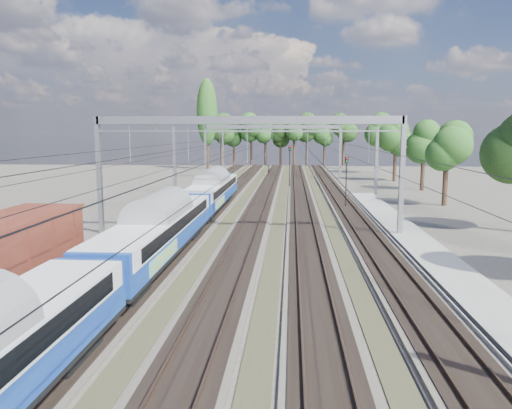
# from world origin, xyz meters

# --- Properties ---
(track_bed) EXTENTS (21.00, 130.00, 0.34)m
(track_bed) POSITION_xyz_m (-0.00, 45.00, 0.10)
(track_bed) COLOR #47423A
(track_bed) RESTS_ON ground
(platform) EXTENTS (3.00, 70.00, 0.30)m
(platform) POSITION_xyz_m (12.00, 20.00, 0.15)
(platform) COLOR gray
(platform) RESTS_ON ground
(catenary) EXTENTS (25.65, 130.00, 9.00)m
(catenary) POSITION_xyz_m (0.33, 52.69, 6.40)
(catenary) COLOR gray
(catenary) RESTS_ON ground
(tree_belt) EXTENTS (38.87, 99.39, 11.66)m
(tree_belt) POSITION_xyz_m (5.37, 94.66, 8.12)
(tree_belt) COLOR black
(tree_belt) RESTS_ON ground
(poplar) EXTENTS (4.40, 4.40, 19.04)m
(poplar) POSITION_xyz_m (-14.50, 98.00, 11.89)
(poplar) COLOR black
(poplar) RESTS_ON ground
(emu_train) EXTENTS (2.84, 60.16, 4.16)m
(emu_train) POSITION_xyz_m (-4.50, 20.85, 2.45)
(emu_train) COLOR black
(emu_train) RESTS_ON ground
(worker) EXTENTS (0.51, 0.68, 1.70)m
(worker) POSITION_xyz_m (-0.97, 87.23, 0.85)
(worker) COLOR black
(worker) RESTS_ON ground
(signal_near) EXTENTS (0.40, 0.36, 5.94)m
(signal_near) POSITION_xyz_m (3.07, 63.85, 3.76)
(signal_near) COLOR black
(signal_near) RESTS_ON ground
(signal_far) EXTENTS (0.37, 0.34, 5.30)m
(signal_far) POSITION_xyz_m (8.98, 44.32, 3.36)
(signal_far) COLOR black
(signal_far) RESTS_ON ground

